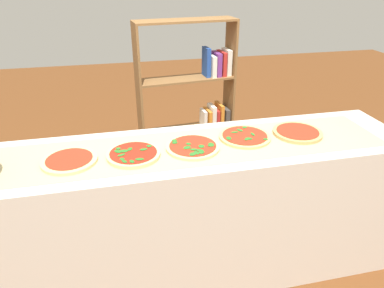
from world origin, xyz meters
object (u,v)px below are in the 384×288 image
bookshelf (198,108)px  pizza_plain_0 (69,160)px  pizza_spinach_3 (245,136)px  pizza_plain_4 (297,133)px  pizza_spinach_1 (133,154)px  pizza_spinach_2 (193,147)px

bookshelf → pizza_plain_0: bearing=-129.0°
pizza_plain_0 → pizza_spinach_3: pizza_spinach_3 is taller
pizza_spinach_3 → bookshelf: size_ratio=0.21×
pizza_plain_4 → pizza_spinach_3: bearing=176.4°
pizza_plain_4 → bookshelf: bearing=106.0°
pizza_spinach_1 → pizza_spinach_3: bearing=7.2°
pizza_plain_0 → bookshelf: bearing=51.0°
pizza_spinach_3 → pizza_plain_4: 0.34m
pizza_plain_4 → bookshelf: 1.27m
pizza_spinach_3 → pizza_plain_4: bearing=-3.6°
pizza_spinach_1 → bookshelf: 1.45m
pizza_plain_4 → pizza_spinach_2: bearing=-176.2°
pizza_plain_0 → pizza_spinach_3: (1.02, 0.07, -0.00)m
pizza_spinach_2 → pizza_spinach_1: bearing=-176.8°
pizza_plain_0 → pizza_spinach_1: pizza_spinach_1 is taller
pizza_plain_0 → pizza_spinach_2: (0.68, 0.01, 0.00)m
pizza_spinach_3 → pizza_plain_4: size_ratio=1.04×
pizza_spinach_1 → pizza_plain_4: bearing=3.6°
pizza_plain_0 → pizza_spinach_2: bearing=0.7°
pizza_plain_4 → pizza_spinach_1: bearing=-176.4°
pizza_spinach_1 → pizza_spinach_3: size_ratio=0.94×
pizza_plain_0 → pizza_spinach_2: 0.68m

